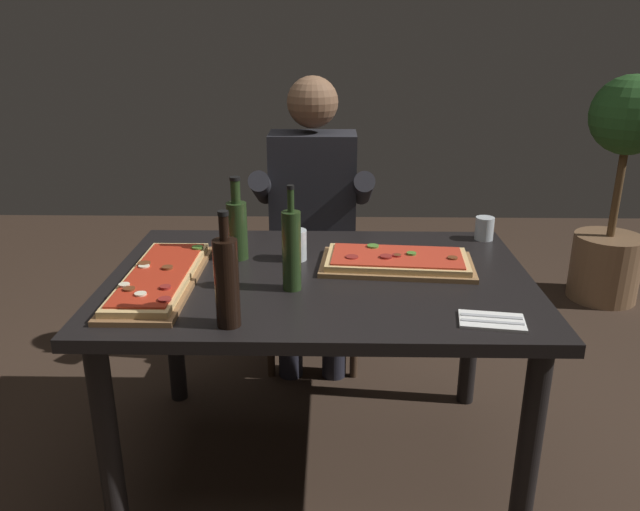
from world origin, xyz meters
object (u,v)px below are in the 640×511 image
object	(u,v)px
tumbler_near_camera	(484,230)
diner_chair	(314,258)
wine_bottle_dark	(292,249)
potted_plant_corner	(619,183)
oil_bottle_amber	(237,227)
seated_diner	(313,213)
pizza_rectangular_left	(160,278)
vinegar_bottle_green	(227,281)
dining_table	(320,301)
tumbler_far_side	(296,247)
pizza_rectangular_front	(397,261)

from	to	relation	value
tumbler_near_camera	diner_chair	xyz separation A→B (m)	(-0.68, 0.47, -0.29)
wine_bottle_dark	potted_plant_corner	world-z (taller)	potted_plant_corner
oil_bottle_amber	diner_chair	size ratio (longest dim) A/B	0.34
seated_diner	potted_plant_corner	xyz separation A→B (m)	(1.70, 0.78, -0.04)
pizza_rectangular_left	wine_bottle_dark	distance (m)	0.44
vinegar_bottle_green	dining_table	bearing A→B (deg)	57.38
dining_table	tumbler_far_side	world-z (taller)	tumbler_far_side
tumbler_far_side	potted_plant_corner	size ratio (longest dim) A/B	0.08
pizza_rectangular_front	potted_plant_corner	size ratio (longest dim) A/B	0.42
vinegar_bottle_green	pizza_rectangular_left	bearing A→B (deg)	132.49
wine_bottle_dark	diner_chair	xyz separation A→B (m)	(0.04, 0.98, -0.39)
wine_bottle_dark	vinegar_bottle_green	xyz separation A→B (m)	(-0.16, -0.26, -0.00)
vinegar_bottle_green	potted_plant_corner	xyz separation A→B (m)	(1.90, 1.90, -0.17)
pizza_rectangular_front	pizza_rectangular_left	size ratio (longest dim) A/B	0.86
pizza_rectangular_front	seated_diner	xyz separation A→B (m)	(-0.31, 0.65, -0.02)
wine_bottle_dark	tumbler_near_camera	xyz separation A→B (m)	(0.72, 0.51, -0.09)
pizza_rectangular_left	wine_bottle_dark	world-z (taller)	wine_bottle_dark
tumbler_near_camera	tumbler_far_side	world-z (taller)	tumbler_far_side
oil_bottle_amber	seated_diner	bearing A→B (deg)	66.95
tumbler_far_side	potted_plant_corner	distance (m)	2.22
pizza_rectangular_front	pizza_rectangular_left	xyz separation A→B (m)	(-0.78, -0.17, 0.00)
dining_table	tumbler_far_side	distance (m)	0.22
vinegar_bottle_green	tumbler_near_camera	world-z (taller)	vinegar_bottle_green
vinegar_bottle_green	diner_chair	world-z (taller)	vinegar_bottle_green
seated_diner	oil_bottle_amber	bearing A→B (deg)	-113.05
tumbler_near_camera	seated_diner	world-z (taller)	seated_diner
diner_chair	dining_table	bearing A→B (deg)	-86.93
seated_diner	potted_plant_corner	size ratio (longest dim) A/B	1.03
potted_plant_corner	pizza_rectangular_front	bearing A→B (deg)	-134.01
tumbler_near_camera	wine_bottle_dark	bearing A→B (deg)	-144.65
oil_bottle_amber	diner_chair	xyz separation A→B (m)	(0.25, 0.70, -0.37)
oil_bottle_amber	tumbler_far_side	xyz separation A→B (m)	(0.21, -0.01, -0.07)
dining_table	pizza_rectangular_front	size ratio (longest dim) A/B	2.58
dining_table	diner_chair	distance (m)	0.87
tumbler_far_side	seated_diner	bearing A→B (deg)	85.91
pizza_rectangular_front	tumbler_near_camera	bearing A→B (deg)	39.65
wine_bottle_dark	seated_diner	distance (m)	0.87
oil_bottle_amber	tumbler_near_camera	size ratio (longest dim) A/B	3.33
dining_table	tumbler_near_camera	bearing A→B (deg)	31.38
vinegar_bottle_green	tumbler_near_camera	distance (m)	1.17
seated_diner	pizza_rectangular_left	bearing A→B (deg)	-119.52
dining_table	potted_plant_corner	xyz separation A→B (m)	(1.65, 1.52, 0.06)
tumbler_near_camera	diner_chair	bearing A→B (deg)	145.25
pizza_rectangular_front	potted_plant_corner	distance (m)	2.00
vinegar_bottle_green	diner_chair	bearing A→B (deg)	80.92
wine_bottle_dark	potted_plant_corner	xyz separation A→B (m)	(1.74, 1.64, -0.17)
tumbler_far_side	seated_diner	size ratio (longest dim) A/B	0.08
tumbler_near_camera	diner_chair	size ratio (longest dim) A/B	0.10
tumbler_near_camera	diner_chair	distance (m)	0.87
dining_table	diner_chair	size ratio (longest dim) A/B	1.61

